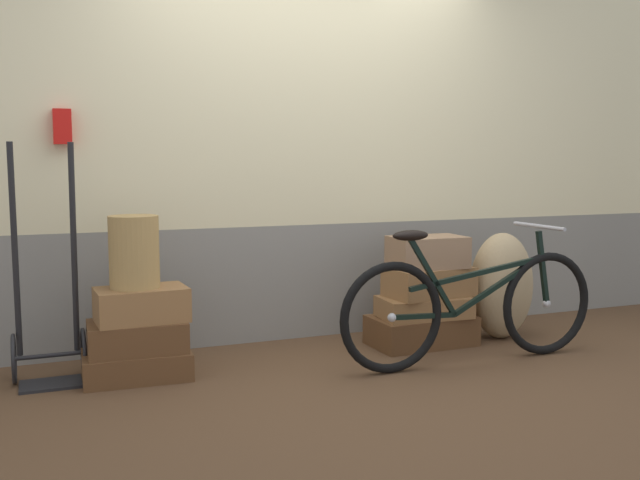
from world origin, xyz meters
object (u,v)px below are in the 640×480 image
(suitcase_2, at_px, (141,304))
(suitcase_5, at_px, (429,282))
(suitcase_3, at_px, (421,330))
(suitcase_6, at_px, (427,252))
(wicker_basket, at_px, (134,252))
(burlap_sack, at_px, (501,286))
(suitcase_4, at_px, (424,307))
(suitcase_0, at_px, (137,365))
(luggage_trolley, at_px, (48,324))
(suitcase_1, at_px, (137,336))
(bicycle, at_px, (472,306))

(suitcase_2, xyz_separation_m, suitcase_5, (1.83, 0.02, 0.01))
(suitcase_3, distance_m, suitcase_6, 0.51)
(wicker_basket, relative_size, burlap_sack, 0.55)
(suitcase_4, relative_size, suitcase_5, 1.04)
(suitcase_0, xyz_separation_m, suitcase_4, (1.82, 0.01, 0.18))
(suitcase_4, height_order, wicker_basket, wicker_basket)
(suitcase_6, bearing_deg, suitcase_3, 177.47)
(suitcase_0, xyz_separation_m, suitcase_5, (1.86, 0.03, 0.34))
(suitcase_2, xyz_separation_m, burlap_sack, (2.36, -0.01, -0.05))
(suitcase_5, bearing_deg, suitcase_3, 160.25)
(suitcase_3, xyz_separation_m, suitcase_4, (0.00, -0.03, 0.16))
(suitcase_2, relative_size, luggage_trolley, 0.38)
(suitcase_3, xyz_separation_m, suitcase_5, (0.05, -0.01, 0.32))
(suitcase_1, bearing_deg, suitcase_6, 3.30)
(suitcase_4, distance_m, burlap_sack, 0.59)
(luggage_trolley, bearing_deg, suitcase_4, -2.85)
(suitcase_0, relative_size, wicker_basket, 1.45)
(suitcase_0, height_order, suitcase_2, suitcase_2)
(suitcase_4, bearing_deg, bicycle, -79.78)
(suitcase_2, bearing_deg, suitcase_0, -175.75)
(suitcase_5, distance_m, luggage_trolley, 2.31)
(suitcase_4, bearing_deg, luggage_trolley, -179.20)
(burlap_sack, bearing_deg, bicycle, -140.31)
(suitcase_4, bearing_deg, suitcase_3, 98.98)
(suitcase_6, relative_size, wicker_basket, 1.19)
(suitcase_3, relative_size, suitcase_5, 1.20)
(suitcase_0, xyz_separation_m, suitcase_2, (0.03, 0.00, 0.33))
(suitcase_0, relative_size, suitcase_3, 0.87)
(suitcase_0, height_order, suitcase_1, suitcase_1)
(suitcase_1, relative_size, luggage_trolley, 0.41)
(suitcase_4, height_order, bicycle, bicycle)
(suitcase_4, relative_size, luggage_trolley, 0.44)
(suitcase_2, xyz_separation_m, suitcase_4, (1.78, 0.01, -0.15))
(suitcase_4, relative_size, burlap_sack, 0.80)
(suitcase_0, distance_m, wicker_basket, 0.62)
(suitcase_0, distance_m, suitcase_3, 1.81)
(suitcase_1, distance_m, suitcase_4, 1.81)
(suitcase_0, xyz_separation_m, luggage_trolley, (-0.44, 0.12, 0.24))
(suitcase_1, distance_m, bicycle, 1.92)
(suitcase_3, xyz_separation_m, bicycle, (0.06, -0.48, 0.25))
(suitcase_1, bearing_deg, suitcase_5, 3.02)
(suitcase_0, bearing_deg, burlap_sack, 2.50)
(suitcase_2, height_order, suitcase_3, suitcase_2)
(suitcase_2, bearing_deg, luggage_trolley, 163.38)
(suitcase_3, height_order, wicker_basket, wicker_basket)
(burlap_sack, bearing_deg, suitcase_0, 179.90)
(wicker_basket, bearing_deg, suitcase_1, -85.27)
(suitcase_4, bearing_deg, burlap_sack, 2.04)
(bicycle, bearing_deg, luggage_trolley, 166.17)
(suitcase_5, bearing_deg, suitcase_4, -167.80)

